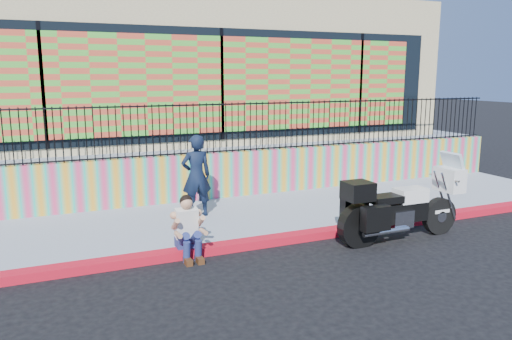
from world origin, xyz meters
TOP-DOWN VIEW (x-y plane):
  - ground at (0.00, 0.00)m, footprint 90.00×90.00m
  - red_curb at (0.00, 0.00)m, footprint 16.00×0.30m
  - sidewalk at (0.00, 1.65)m, footprint 16.00×3.00m
  - mural_wall at (0.00, 3.25)m, footprint 16.00×0.20m
  - metal_fence at (0.00, 3.25)m, footprint 15.80×0.04m
  - elevated_platform at (0.00, 8.35)m, footprint 16.00×10.00m
  - storefront_building at (0.00, 8.13)m, footprint 14.00×8.06m
  - police_motorcycle at (1.80, -0.72)m, footprint 2.61×0.86m
  - police_officer at (-1.38, 1.89)m, footprint 0.63×0.42m
  - seated_man at (-2.11, -0.09)m, footprint 0.54×0.71m

SIDE VIEW (x-z plane):
  - ground at x=0.00m, z-range 0.00..0.00m
  - red_curb at x=0.00m, z-range 0.00..0.15m
  - sidewalk at x=0.00m, z-range 0.00..0.15m
  - seated_man at x=-2.11m, z-range -0.08..0.98m
  - elevated_platform at x=0.00m, z-range 0.00..1.25m
  - police_motorcycle at x=1.80m, z-range -0.13..1.49m
  - mural_wall at x=0.00m, z-range 0.15..1.25m
  - police_officer at x=-1.38m, z-range 0.15..1.89m
  - metal_fence at x=0.00m, z-range 1.25..2.45m
  - storefront_building at x=0.00m, z-range 1.25..5.25m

